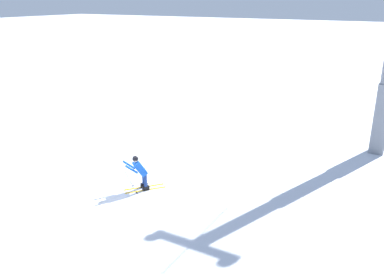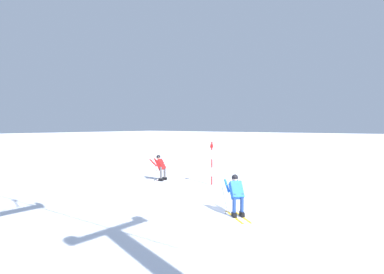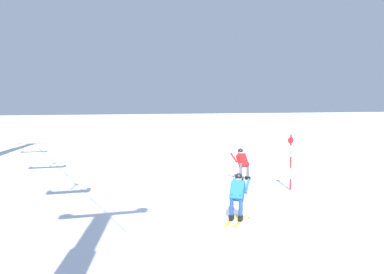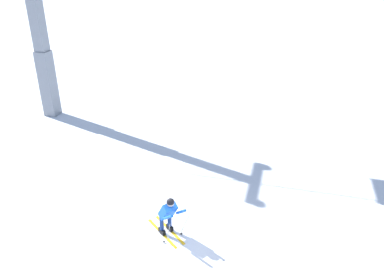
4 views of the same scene
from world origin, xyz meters
name	(u,v)px [view 2 (image 2 of 4)]	position (x,y,z in m)	size (l,w,h in m)	color
ground_plane	(222,210)	(0.00, 0.00, 0.00)	(260.00, 260.00, 0.00)	white
skier_carving_main	(236,192)	(-0.83, 0.37, 0.84)	(1.61, 1.47, 1.60)	yellow
trail_marker_pole	(212,162)	(3.22, -4.16, 1.26)	(0.07, 0.28, 2.35)	red
skier_distant_uphill	(160,166)	(6.38, -3.51, 0.86)	(1.73, 0.94, 1.63)	white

